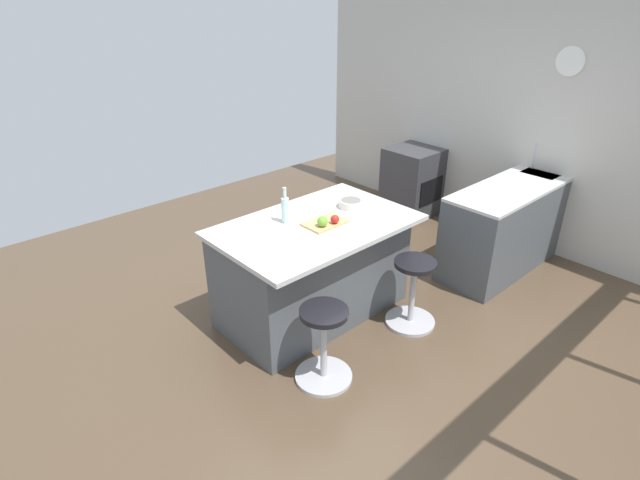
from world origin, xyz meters
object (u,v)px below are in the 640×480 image
oven_range (412,182)px  stool_by_window (412,295)px  stool_middle (324,347)px  cutting_board (325,223)px  kitchen_island (313,268)px  water_bottle (285,209)px  fruit_bowl (351,203)px  apple_red (335,219)px  apple_green (322,221)px

oven_range → stool_by_window: 2.45m
stool_middle → cutting_board: bearing=-133.4°
kitchen_island → cutting_board: (-0.05, 0.10, 0.46)m
water_bottle → fruit_bowl: (-0.63, 0.14, -0.08)m
kitchen_island → apple_red: apple_red is taller
kitchen_island → fruit_bowl: size_ratio=7.69×
stool_by_window → fruit_bowl: fruit_bowl is taller
oven_range → stool_by_window: (1.91, 1.53, -0.14)m
oven_range → apple_green: apple_green is taller
stool_middle → apple_red: 1.05m
stool_by_window → water_bottle: 1.33m
fruit_bowl → apple_green: bearing=17.4°
cutting_board → kitchen_island: bearing=-64.0°
oven_range → kitchen_island: bearing=18.5°
apple_red → cutting_board: bearing=-65.0°
stool_middle → apple_green: bearing=-131.8°
cutting_board → water_bottle: water_bottle is taller
apple_green → apple_red: 0.12m
oven_range → apple_red: apple_red is taller
kitchen_island → cutting_board: bearing=116.0°
cutting_board → apple_red: size_ratio=4.92×
oven_range → stool_middle: (2.96, 1.53, -0.14)m
stool_middle → apple_red: size_ratio=8.56×
stool_by_window → cutting_board: size_ratio=1.74×
stool_by_window → stool_middle: 1.05m
oven_range → fruit_bowl: bearing=22.5°
stool_middle → fruit_bowl: fruit_bowl is taller
kitchen_island → stool_by_window: bearing=126.3°
stool_by_window → apple_red: bearing=-50.5°
cutting_board → fruit_bowl: bearing=-166.2°
oven_range → water_bottle: water_bottle is taller
water_bottle → stool_by_window: bearing=129.5°
fruit_bowl → kitchen_island: bearing=-0.6°
stool_by_window → stool_middle: same height
apple_green → apple_red: bearing=167.7°
water_bottle → kitchen_island: bearing=141.9°
kitchen_island → water_bottle: (0.18, -0.14, 0.57)m
cutting_board → fruit_bowl: 0.42m
oven_range → cutting_board: 2.60m
stool_middle → apple_red: bearing=-139.1°
fruit_bowl → water_bottle: bearing=-12.7°
stool_by_window → cutting_board: 0.99m
stool_middle → fruit_bowl: size_ratio=2.88×
stool_by_window → cutting_board: bearing=-52.1°
water_bottle → fruit_bowl: bearing=167.3°
stool_by_window → apple_red: size_ratio=8.56×
cutting_board → apple_red: apple_red is taller
apple_green → fruit_bowl: apple_green is taller
stool_middle → water_bottle: bearing=-112.2°
water_bottle → fruit_bowl: 0.66m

